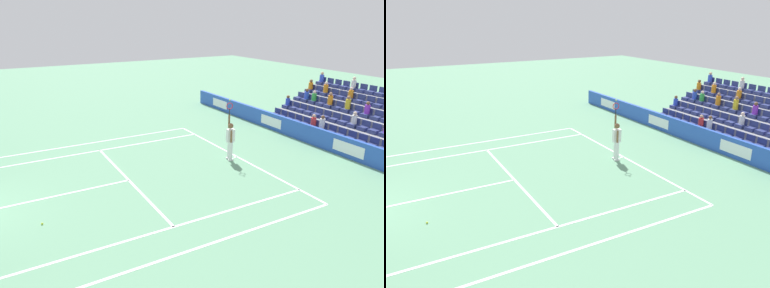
% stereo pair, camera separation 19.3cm
% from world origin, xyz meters
% --- Properties ---
extents(line_baseline, '(10.97, 0.10, 0.01)m').
position_xyz_m(line_baseline, '(0.00, -11.89, 0.00)').
color(line_baseline, white).
rests_on(line_baseline, ground).
extents(line_service, '(8.23, 0.10, 0.01)m').
position_xyz_m(line_service, '(0.00, -6.40, 0.00)').
color(line_service, white).
rests_on(line_service, ground).
extents(line_centre_service, '(0.10, 6.40, 0.01)m').
position_xyz_m(line_centre_service, '(0.00, -3.20, 0.00)').
color(line_centre_service, white).
rests_on(line_centre_service, ground).
extents(line_singles_sideline_left, '(0.10, 11.89, 0.01)m').
position_xyz_m(line_singles_sideline_left, '(4.12, -5.95, 0.00)').
color(line_singles_sideline_left, white).
rests_on(line_singles_sideline_left, ground).
extents(line_singles_sideline_right, '(0.10, 11.89, 0.01)m').
position_xyz_m(line_singles_sideline_right, '(-4.12, -5.95, 0.00)').
color(line_singles_sideline_right, white).
rests_on(line_singles_sideline_right, ground).
extents(line_doubles_sideline_left, '(0.10, 11.89, 0.01)m').
position_xyz_m(line_doubles_sideline_left, '(5.49, -5.95, 0.00)').
color(line_doubles_sideline_left, white).
rests_on(line_doubles_sideline_left, ground).
extents(line_doubles_sideline_right, '(0.10, 11.89, 0.01)m').
position_xyz_m(line_doubles_sideline_right, '(-5.49, -5.95, 0.00)').
color(line_doubles_sideline_right, white).
rests_on(line_doubles_sideline_right, ground).
extents(line_centre_mark, '(0.10, 0.20, 0.01)m').
position_xyz_m(line_centre_mark, '(0.00, -11.79, 0.00)').
color(line_centre_mark, white).
rests_on(line_centre_mark, ground).
extents(sponsor_barrier, '(21.90, 0.22, 0.97)m').
position_xyz_m(sponsor_barrier, '(0.00, -16.43, 0.49)').
color(sponsor_barrier, blue).
rests_on(sponsor_barrier, ground).
extents(tennis_player, '(0.51, 0.40, 2.85)m').
position_xyz_m(tennis_player, '(-0.13, -11.36, 0.99)').
color(tennis_player, white).
rests_on(tennis_player, ground).
extents(stadium_stand, '(8.06, 4.75, 2.95)m').
position_xyz_m(stadium_stand, '(0.01, -20.00, 0.82)').
color(stadium_stand, gray).
rests_on(stadium_stand, ground).
extents(loose_tennis_ball, '(0.07, 0.07, 0.07)m').
position_xyz_m(loose_tennis_ball, '(-1.88, -2.74, 0.03)').
color(loose_tennis_ball, '#D1E533').
rests_on(loose_tennis_ball, ground).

